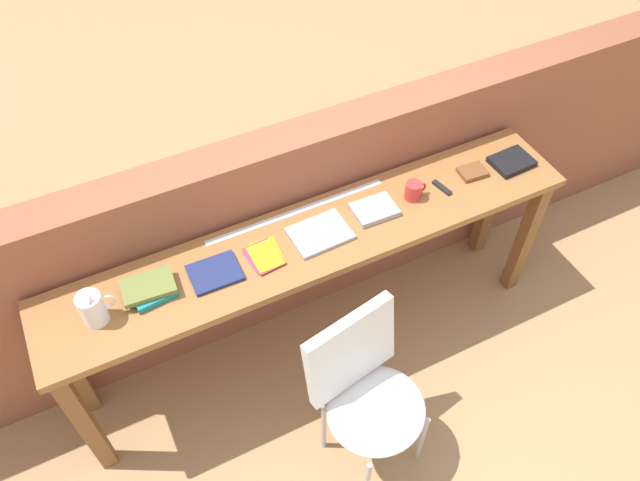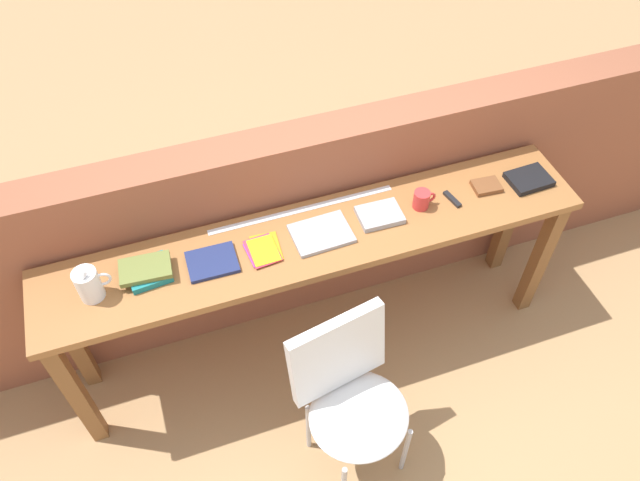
{
  "view_description": "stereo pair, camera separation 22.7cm",
  "coord_description": "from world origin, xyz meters",
  "px_view_note": "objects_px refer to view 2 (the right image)",
  "views": [
    {
      "loc": [
        -0.79,
        -1.34,
        2.98
      ],
      "look_at": [
        0.0,
        0.25,
        0.9
      ],
      "focal_mm": 35.0,
      "sensor_mm": 36.0,
      "label": 1
    },
    {
      "loc": [
        -0.58,
        -1.43,
        2.98
      ],
      "look_at": [
        0.0,
        0.25,
        0.9
      ],
      "focal_mm": 35.0,
      "sensor_mm": 36.0,
      "label": 2
    }
  ],
  "objects_px": {
    "book_open_centre": "(321,234)",
    "multitool_folded": "(452,199)",
    "pitcher_white": "(89,284)",
    "leather_journal_brown": "(486,186)",
    "book_repair_rightmost": "(529,179)",
    "magazine_cycling": "(212,262)",
    "chair_white_moulded": "(351,395)",
    "mug": "(422,199)",
    "pamphlet_pile_colourful": "(263,250)",
    "book_stack_leftmost": "(147,271)"
  },
  "relations": [
    {
      "from": "book_open_centre",
      "to": "multitool_folded",
      "type": "height_order",
      "value": "book_open_centre"
    },
    {
      "from": "pitcher_white",
      "to": "multitool_folded",
      "type": "bearing_deg",
      "value": 0.3
    },
    {
      "from": "book_open_centre",
      "to": "leather_journal_brown",
      "type": "xyz_separation_m",
      "value": [
        0.84,
        0.02,
        0.0
      ]
    },
    {
      "from": "book_repair_rightmost",
      "to": "leather_journal_brown",
      "type": "bearing_deg",
      "value": 170.38
    },
    {
      "from": "magazine_cycling",
      "to": "leather_journal_brown",
      "type": "height_order",
      "value": "leather_journal_brown"
    },
    {
      "from": "book_repair_rightmost",
      "to": "book_open_centre",
      "type": "bearing_deg",
      "value": 177.33
    },
    {
      "from": "multitool_folded",
      "to": "chair_white_moulded",
      "type": "bearing_deg",
      "value": -139.91
    },
    {
      "from": "book_open_centre",
      "to": "leather_journal_brown",
      "type": "relative_size",
      "value": 2.01
    },
    {
      "from": "book_repair_rightmost",
      "to": "chair_white_moulded",
      "type": "bearing_deg",
      "value": -154.39
    },
    {
      "from": "mug",
      "to": "pamphlet_pile_colourful",
      "type": "bearing_deg",
      "value": -178.42
    },
    {
      "from": "chair_white_moulded",
      "to": "mug",
      "type": "bearing_deg",
      "value": 47.54
    },
    {
      "from": "chair_white_moulded",
      "to": "book_repair_rightmost",
      "type": "bearing_deg",
      "value": 28.12
    },
    {
      "from": "pamphlet_pile_colourful",
      "to": "book_open_centre",
      "type": "bearing_deg",
      "value": 1.04
    },
    {
      "from": "magazine_cycling",
      "to": "pamphlet_pile_colourful",
      "type": "relative_size",
      "value": 1.1
    },
    {
      "from": "book_stack_leftmost",
      "to": "book_open_centre",
      "type": "bearing_deg",
      "value": -2.23
    },
    {
      "from": "pitcher_white",
      "to": "mug",
      "type": "bearing_deg",
      "value": 0.83
    },
    {
      "from": "magazine_cycling",
      "to": "book_open_centre",
      "type": "relative_size",
      "value": 0.81
    },
    {
      "from": "leather_journal_brown",
      "to": "pamphlet_pile_colourful",
      "type": "bearing_deg",
      "value": -174.0
    },
    {
      "from": "mug",
      "to": "multitool_folded",
      "type": "xyz_separation_m",
      "value": [
        0.15,
        -0.01,
        -0.04
      ]
    },
    {
      "from": "chair_white_moulded",
      "to": "multitool_folded",
      "type": "xyz_separation_m",
      "value": [
        0.73,
        0.61,
        0.36
      ]
    },
    {
      "from": "chair_white_moulded",
      "to": "leather_journal_brown",
      "type": "xyz_separation_m",
      "value": [
        0.92,
        0.63,
        0.37
      ]
    },
    {
      "from": "multitool_folded",
      "to": "book_repair_rightmost",
      "type": "bearing_deg",
      "value": -0.87
    },
    {
      "from": "book_stack_leftmost",
      "to": "book_repair_rightmost",
      "type": "xyz_separation_m",
      "value": [
        1.82,
        -0.03,
        -0.01
      ]
    },
    {
      "from": "leather_journal_brown",
      "to": "book_repair_rightmost",
      "type": "height_order",
      "value": "book_repair_rightmost"
    },
    {
      "from": "mug",
      "to": "chair_white_moulded",
      "type": "bearing_deg",
      "value": -132.46
    },
    {
      "from": "chair_white_moulded",
      "to": "book_stack_leftmost",
      "type": "bearing_deg",
      "value": 137.3
    },
    {
      "from": "pamphlet_pile_colourful",
      "to": "book_open_centre",
      "type": "xyz_separation_m",
      "value": [
        0.27,
        0.0,
        0.0
      ]
    },
    {
      "from": "pitcher_white",
      "to": "book_stack_leftmost",
      "type": "bearing_deg",
      "value": 8.77
    },
    {
      "from": "book_repair_rightmost",
      "to": "mug",
      "type": "bearing_deg",
      "value": 175.53
    },
    {
      "from": "book_open_centre",
      "to": "book_repair_rightmost",
      "type": "distance_m",
      "value": 1.06
    },
    {
      "from": "multitool_folded",
      "to": "pamphlet_pile_colourful",
      "type": "bearing_deg",
      "value": -179.5
    },
    {
      "from": "multitool_folded",
      "to": "book_repair_rightmost",
      "type": "distance_m",
      "value": 0.41
    },
    {
      "from": "book_stack_leftmost",
      "to": "book_repair_rightmost",
      "type": "distance_m",
      "value": 1.82
    },
    {
      "from": "chair_white_moulded",
      "to": "book_open_centre",
      "type": "bearing_deg",
      "value": 82.94
    },
    {
      "from": "pamphlet_pile_colourful",
      "to": "book_stack_leftmost",
      "type": "bearing_deg",
      "value": 175.98
    },
    {
      "from": "magazine_cycling",
      "to": "multitool_folded",
      "type": "xyz_separation_m",
      "value": [
        1.15,
        0.0,
        -0.0
      ]
    },
    {
      "from": "book_stack_leftmost",
      "to": "chair_white_moulded",
      "type": "bearing_deg",
      "value": -42.7
    },
    {
      "from": "magazine_cycling",
      "to": "leather_journal_brown",
      "type": "xyz_separation_m",
      "value": [
        1.34,
        0.02,
        0.0
      ]
    },
    {
      "from": "book_open_centre",
      "to": "multitool_folded",
      "type": "relative_size",
      "value": 2.37
    },
    {
      "from": "pitcher_white",
      "to": "book_repair_rightmost",
      "type": "height_order",
      "value": "pitcher_white"
    },
    {
      "from": "multitool_folded",
      "to": "mug",
      "type": "bearing_deg",
      "value": 175.17
    },
    {
      "from": "book_stack_leftmost",
      "to": "leather_journal_brown",
      "type": "height_order",
      "value": "book_stack_leftmost"
    },
    {
      "from": "magazine_cycling",
      "to": "book_repair_rightmost",
      "type": "height_order",
      "value": "book_repair_rightmost"
    },
    {
      "from": "chair_white_moulded",
      "to": "pamphlet_pile_colourful",
      "type": "distance_m",
      "value": 0.73
    },
    {
      "from": "mug",
      "to": "book_stack_leftmost",
      "type": "bearing_deg",
      "value": 179.38
    },
    {
      "from": "mug",
      "to": "leather_journal_brown",
      "type": "bearing_deg",
      "value": 1.25
    },
    {
      "from": "pamphlet_pile_colourful",
      "to": "mug",
      "type": "relative_size",
      "value": 1.75
    },
    {
      "from": "chair_white_moulded",
      "to": "book_open_centre",
      "type": "distance_m",
      "value": 0.71
    },
    {
      "from": "magazine_cycling",
      "to": "mug",
      "type": "relative_size",
      "value": 1.93
    },
    {
      "from": "magazine_cycling",
      "to": "multitool_folded",
      "type": "distance_m",
      "value": 1.15
    }
  ]
}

